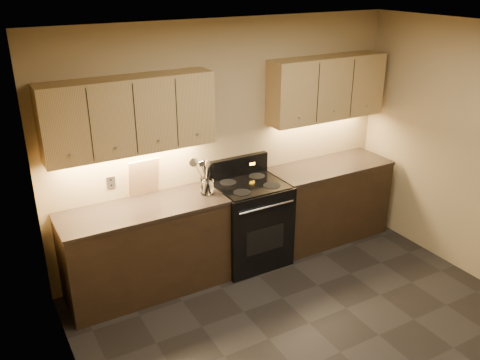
{
  "coord_description": "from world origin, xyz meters",
  "views": [
    {
      "loc": [
        -2.45,
        -2.56,
        3.05
      ],
      "look_at": [
        -0.17,
        1.45,
        1.11
      ],
      "focal_mm": 38.0,
      "sensor_mm": 36.0,
      "label": 1
    }
  ],
  "objects": [
    {
      "name": "counter_left",
      "position": [
        -1.1,
        1.7,
        0.47
      ],
      "size": [
        1.62,
        0.62,
        0.93
      ],
      "color": "black",
      "rests_on": "ground"
    },
    {
      "name": "utensil_crock",
      "position": [
        -0.42,
        1.68,
        1.01
      ],
      "size": [
        0.15,
        0.15,
        0.17
      ],
      "color": "white",
      "rests_on": "counter_left"
    },
    {
      "name": "wall_left",
      "position": [
        -2.0,
        0.0,
        1.3
      ],
      "size": [
        0.04,
        4.0,
        2.6
      ],
      "primitive_type": "cube",
      "color": "tan",
      "rests_on": "ground"
    },
    {
      "name": "steel_skimmer",
      "position": [
        -0.38,
        1.67,
        1.14
      ],
      "size": [
        0.25,
        0.16,
        0.39
      ],
      "primitive_type": null,
      "rotation": [
        -0.14,
        -0.44,
        -0.09
      ],
      "color": "silver",
      "rests_on": "utensil_crock"
    },
    {
      "name": "black_spoon",
      "position": [
        -0.43,
        1.69,
        1.1
      ],
      "size": [
        0.11,
        0.13,
        0.33
      ],
      "primitive_type": null,
      "rotation": [
        0.2,
        0.15,
        -0.11
      ],
      "color": "black",
      "rests_on": "utensil_crock"
    },
    {
      "name": "ceiling",
      "position": [
        0.0,
        0.0,
        2.6
      ],
      "size": [
        4.0,
        4.0,
        0.0
      ],
      "primitive_type": "plane",
      "rotation": [
        3.14,
        0.0,
        0.0
      ],
      "color": "silver",
      "rests_on": "wall_back"
    },
    {
      "name": "upper_cab_right",
      "position": [
        1.18,
        1.85,
        1.8
      ],
      "size": [
        1.44,
        0.3,
        0.7
      ],
      "primitive_type": "cube",
      "color": "tan",
      "rests_on": "wall_back"
    },
    {
      "name": "black_turner",
      "position": [
        -0.41,
        1.66,
        1.12
      ],
      "size": [
        0.11,
        0.2,
        0.35
      ],
      "primitive_type": null,
      "rotation": [
        -0.31,
        0.07,
        0.3
      ],
      "color": "black",
      "rests_on": "utensil_crock"
    },
    {
      "name": "stove",
      "position": [
        0.08,
        1.68,
        0.48
      ],
      "size": [
        0.76,
        0.68,
        1.14
      ],
      "color": "black",
      "rests_on": "ground"
    },
    {
      "name": "floor",
      "position": [
        0.0,
        0.0,
        0.0
      ],
      "size": [
        4.0,
        4.0,
        0.0
      ],
      "primitive_type": "plane",
      "color": "black",
      "rests_on": "ground"
    },
    {
      "name": "cutting_board",
      "position": [
        -0.99,
        1.95,
        1.13
      ],
      "size": [
        0.32,
        0.12,
        0.4
      ],
      "primitive_type": "cube",
      "rotation": [
        0.22,
        0.0,
        0.03
      ],
      "color": "tan",
      "rests_on": "counter_left"
    },
    {
      "name": "upper_cab_left",
      "position": [
        -1.1,
        1.85,
        1.8
      ],
      "size": [
        1.6,
        0.3,
        0.7
      ],
      "primitive_type": "cube",
      "color": "tan",
      "rests_on": "wall_back"
    },
    {
      "name": "counter_right",
      "position": [
        1.18,
        1.7,
        0.47
      ],
      "size": [
        1.46,
        0.62,
        0.93
      ],
      "color": "black",
      "rests_on": "ground"
    },
    {
      "name": "outlet_plate",
      "position": [
        -1.3,
        1.99,
        1.12
      ],
      "size": [
        0.08,
        0.01,
        0.12
      ],
      "primitive_type": "cube",
      "color": "#B2B5BA",
      "rests_on": "wall_back"
    },
    {
      "name": "wooden_spoon",
      "position": [
        -0.45,
        1.68,
        1.11
      ],
      "size": [
        0.13,
        0.12,
        0.34
      ],
      "primitive_type": null,
      "rotation": [
        -0.13,
        0.24,
        0.16
      ],
      "color": "tan",
      "rests_on": "utensil_crock"
    },
    {
      "name": "wall_back",
      "position": [
        0.0,
        2.0,
        1.3
      ],
      "size": [
        4.0,
        0.04,
        2.6
      ],
      "primitive_type": "cube",
      "color": "tan",
      "rests_on": "ground"
    },
    {
      "name": "steel_spatula",
      "position": [
        -0.4,
        1.68,
        1.14
      ],
      "size": [
        0.2,
        0.15,
        0.4
      ],
      "primitive_type": null,
      "rotation": [
        0.19,
        -0.23,
        -0.3
      ],
      "color": "silver",
      "rests_on": "utensil_crock"
    }
  ]
}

